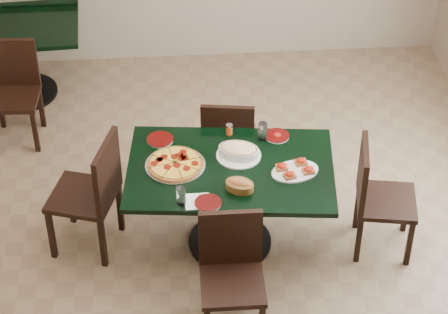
{
  "coord_description": "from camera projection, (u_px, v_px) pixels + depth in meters",
  "views": [
    {
      "loc": [
        -0.22,
        -4.81,
        4.72
      ],
      "look_at": [
        0.15,
        0.0,
        0.86
      ],
      "focal_mm": 70.0,
      "sensor_mm": 36.0,
      "label": 1
    }
  ],
  "objects": [
    {
      "name": "floor",
      "position": [
        205.0,
        245.0,
        6.71
      ],
      "size": [
        5.5,
        5.5,
        0.0
      ],
      "primitive_type": "plane",
      "color": "brown",
      "rests_on": "ground"
    },
    {
      "name": "back_chair_near",
      "position": [
        14.0,
        86.0,
        7.51
      ],
      "size": [
        0.45,
        0.45,
        0.91
      ],
      "rotation": [
        0.0,
        0.0,
        -0.06
      ],
      "color": "black",
      "rests_on": "floor"
    },
    {
      "name": "main_table",
      "position": [
        230.0,
        187.0,
        6.37
      ],
      "size": [
        1.57,
        1.1,
        0.75
      ],
      "rotation": [
        0.0,
        0.0,
        -0.1
      ],
      "color": "black",
      "rests_on": "floor"
    },
    {
      "name": "bruschetta_platter",
      "position": [
        295.0,
        170.0,
        6.2
      ],
      "size": [
        0.4,
        0.32,
        0.05
      ],
      "rotation": [
        0.0,
        0.0,
        0.27
      ],
      "color": "silver",
      "rests_on": "main_table"
    },
    {
      "name": "lasagna_casserole",
      "position": [
        239.0,
        151.0,
        6.34
      ],
      "size": [
        0.34,
        0.33,
        0.09
      ],
      "rotation": [
        0.0,
        0.0,
        -0.3
      ],
      "color": "silver",
      "rests_on": "main_table"
    },
    {
      "name": "back_table",
      "position": [
        16.0,
        46.0,
        7.99
      ],
      "size": [
        1.23,
        0.92,
        0.75
      ],
      "rotation": [
        0.0,
        0.0,
        0.05
      ],
      "color": "black",
      "rests_on": "floor"
    },
    {
      "name": "chair_left",
      "position": [
        94.0,
        189.0,
        6.37
      ],
      "size": [
        0.58,
        0.58,
        0.99
      ],
      "rotation": [
        0.0,
        0.0,
        -1.87
      ],
      "color": "black",
      "rests_on": "floor"
    },
    {
      "name": "chair_far",
      "position": [
        228.0,
        139.0,
        6.94
      ],
      "size": [
        0.47,
        0.47,
        0.89
      ],
      "rotation": [
        0.0,
        0.0,
        3.0
      ],
      "color": "black",
      "rests_on": "floor"
    },
    {
      "name": "water_glass_a",
      "position": [
        263.0,
        131.0,
        6.48
      ],
      "size": [
        0.07,
        0.07,
        0.14
      ],
      "primitive_type": "cylinder",
      "color": "white",
      "rests_on": "main_table"
    },
    {
      "name": "pepperoni_pizza",
      "position": [
        175.0,
        164.0,
        6.26
      ],
      "size": [
        0.44,
        0.44,
        0.04
      ],
      "rotation": [
        0.0,
        0.0,
        0.24
      ],
      "color": "silver",
      "rests_on": "main_table"
    },
    {
      "name": "side_plate_far_l",
      "position": [
        160.0,
        140.0,
        6.5
      ],
      "size": [
        0.2,
        0.2,
        0.02
      ],
      "rotation": [
        0.0,
        0.0,
        -0.03
      ],
      "color": "silver",
      "rests_on": "main_table"
    },
    {
      "name": "side_plate_near",
      "position": [
        208.0,
        203.0,
        5.95
      ],
      "size": [
        0.19,
        0.19,
        0.02
      ],
      "rotation": [
        0.0,
        0.0,
        0.15
      ],
      "color": "silver",
      "rests_on": "main_table"
    },
    {
      "name": "bread_basket",
      "position": [
        240.0,
        185.0,
        6.05
      ],
      "size": [
        0.24,
        0.21,
        0.09
      ],
      "rotation": [
        0.0,
        0.0,
        -0.41
      ],
      "color": "brown",
      "rests_on": "main_table"
    },
    {
      "name": "chair_right",
      "position": [
        376.0,
        193.0,
        6.39
      ],
      "size": [
        0.5,
        0.5,
        0.93
      ],
      "rotation": [
        0.0,
        0.0,
        1.4
      ],
      "color": "black",
      "rests_on": "floor"
    },
    {
      "name": "water_glass_b",
      "position": [
        181.0,
        196.0,
        5.91
      ],
      "size": [
        0.06,
        0.06,
        0.14
      ],
      "primitive_type": "cylinder",
      "color": "white",
      "rests_on": "main_table"
    },
    {
      "name": "side_plate_far_r",
      "position": [
        277.0,
        136.0,
        6.54
      ],
      "size": [
        0.19,
        0.19,
        0.03
      ],
      "rotation": [
        0.0,
        0.0,
        -0.44
      ],
      "color": "silver",
      "rests_on": "main_table"
    },
    {
      "name": "pepper_shaker",
      "position": [
        229.0,
        129.0,
        6.54
      ],
      "size": [
        0.05,
        0.05,
        0.09
      ],
      "color": "#C74515",
      "rests_on": "main_table"
    },
    {
      "name": "chair_near",
      "position": [
        232.0,
        267.0,
        5.82
      ],
      "size": [
        0.43,
        0.43,
        0.91
      ],
      "rotation": [
        0.0,
        0.0,
        -0.0
      ],
      "color": "black",
      "rests_on": "floor"
    },
    {
      "name": "napkin_setting",
      "position": [
        198.0,
        201.0,
        5.97
      ],
      "size": [
        0.17,
        0.17,
        0.01
      ],
      "rotation": [
        0.0,
        0.0,
        0.01
      ],
      "color": "white",
      "rests_on": "main_table"
    }
  ]
}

